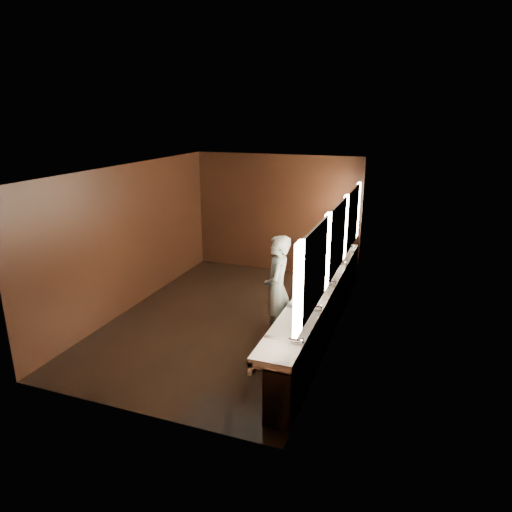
# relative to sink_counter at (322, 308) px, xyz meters

# --- Properties ---
(floor) EXTENTS (6.00, 6.00, 0.00)m
(floor) POSITION_rel_sink_counter_xyz_m (-1.79, 0.00, -0.50)
(floor) COLOR black
(floor) RESTS_ON ground
(ceiling) EXTENTS (4.00, 6.00, 0.02)m
(ceiling) POSITION_rel_sink_counter_xyz_m (-1.79, 0.00, 2.30)
(ceiling) COLOR #2D2D2B
(ceiling) RESTS_ON wall_back
(wall_back) EXTENTS (4.00, 0.02, 2.80)m
(wall_back) POSITION_rel_sink_counter_xyz_m (-1.79, 3.00, 0.90)
(wall_back) COLOR black
(wall_back) RESTS_ON floor
(wall_front) EXTENTS (4.00, 0.02, 2.80)m
(wall_front) POSITION_rel_sink_counter_xyz_m (-1.79, -3.00, 0.90)
(wall_front) COLOR black
(wall_front) RESTS_ON floor
(wall_left) EXTENTS (0.02, 6.00, 2.80)m
(wall_left) POSITION_rel_sink_counter_xyz_m (-3.79, 0.00, 0.90)
(wall_left) COLOR black
(wall_left) RESTS_ON floor
(wall_right) EXTENTS (0.02, 6.00, 2.80)m
(wall_right) POSITION_rel_sink_counter_xyz_m (0.21, 0.00, 0.90)
(wall_right) COLOR black
(wall_right) RESTS_ON floor
(sink_counter) EXTENTS (0.55, 5.40, 1.01)m
(sink_counter) POSITION_rel_sink_counter_xyz_m (0.00, 0.00, 0.00)
(sink_counter) COLOR black
(sink_counter) RESTS_ON floor
(mirror_band) EXTENTS (0.06, 5.03, 1.15)m
(mirror_band) POSITION_rel_sink_counter_xyz_m (0.19, -0.00, 1.25)
(mirror_band) COLOR #FDE3C0
(mirror_band) RESTS_ON wall_right
(person) EXTENTS (0.56, 0.74, 1.83)m
(person) POSITION_rel_sink_counter_xyz_m (-0.68, -0.47, 0.42)
(person) COLOR #89C2CC
(person) RESTS_ON floor
(trash_bin) EXTENTS (0.48, 0.48, 0.57)m
(trash_bin) POSITION_rel_sink_counter_xyz_m (-0.22, -0.13, -0.21)
(trash_bin) COLOR black
(trash_bin) RESTS_ON floor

